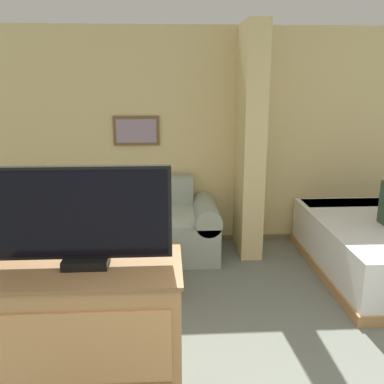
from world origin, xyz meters
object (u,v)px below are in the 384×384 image
at_px(table_lamp, 36,185).
at_px(coffee_table, 140,257).
at_px(tv, 83,217).
at_px(couch, 137,228).
at_px(tv_dresser, 92,349).

bearing_deg(table_lamp, coffee_table, -38.56).
height_order(coffee_table, tv, tv).
bearing_deg(couch, tv_dresser, -91.77).
relative_size(couch, tv, 2.04).
xyz_separation_m(couch, table_lamp, (-1.12, 0.04, 0.51)).
height_order(couch, table_lamp, table_lamp).
bearing_deg(tv_dresser, table_lamp, 111.76).
height_order(table_lamp, tv, tv).
height_order(table_lamp, tv_dresser, tv_dresser).
height_order(coffee_table, tv_dresser, tv_dresser).
distance_m(coffee_table, tv_dresser, 1.65).
xyz_separation_m(tv_dresser, tv, (0.00, 0.00, 0.79)).
distance_m(couch, tv, 2.74).
xyz_separation_m(coffee_table, tv, (-0.17, -1.64, 0.94)).
distance_m(tv_dresser, tv, 0.79).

